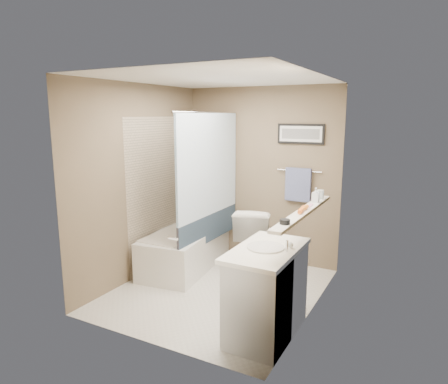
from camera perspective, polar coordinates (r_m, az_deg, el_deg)
The scene contains 33 objects.
ground at distance 4.82m, azimuth -0.86°, elevation -13.86°, with size 2.50×2.50×0.00m, color beige.
ceiling at distance 4.38m, azimuth -0.95°, elevation 15.64°, with size 2.20×2.50×0.04m, color white.
wall_back at distance 5.54m, azimuth 5.25°, elevation 2.39°, with size 2.20×0.04×2.40m, color brown.
wall_front at distance 3.45m, azimuth -10.83°, elevation -3.06°, with size 2.20×0.04×2.40m, color brown.
wall_left at distance 5.05m, azimuth -11.70°, elevation 1.37°, with size 0.04×2.50×2.40m, color brown.
wall_right at distance 4.05m, azimuth 12.61°, elevation -1.03°, with size 0.04×2.50×2.40m, color brown.
tile_surround at distance 5.48m, azimuth -8.40°, elevation 0.10°, with size 0.02×1.55×2.00m, color tan.
curtain_rod at distance 5.00m, azimuth -2.21°, elevation 11.28°, with size 0.02×0.02×1.55m, color silver.
curtain_upper at distance 5.04m, azimuth -2.16°, elevation 3.87°, with size 0.03×1.45×1.28m, color white.
curtain_lower at distance 5.21m, azimuth -2.09°, elevation -5.12°, with size 0.03×1.45×0.36m, color #293A4C.
mirror at distance 3.84m, azimuth 12.41°, elevation 4.68°, with size 0.02×1.60×1.00m, color silver.
shelf at distance 3.94m, azimuth 11.33°, elevation -2.80°, with size 0.12×1.60×0.03m, color silver.
towel_bar at distance 5.33m, azimuth 10.67°, elevation 2.99°, with size 0.02×0.02×0.60m, color silver.
towel at distance 5.34m, azimuth 10.54°, elevation 1.05°, with size 0.34×0.05×0.44m, color #8390BF.
art_frame at distance 5.30m, azimuth 10.91°, elevation 8.15°, with size 0.62×0.03×0.26m, color black.
art_mat at distance 5.29m, azimuth 10.86°, elevation 8.15°, with size 0.56×0.00×0.20m, color white.
art_image at distance 5.28m, azimuth 10.85°, elevation 8.15°, with size 0.50×0.00×0.13m, color #595959.
door at distance 3.19m, azimuth -3.02°, elevation -7.77°, with size 0.80×0.02×2.00m, color silver.
door_handle at distance 3.40m, azimuth -7.37°, elevation -6.63°, with size 0.02×0.02×0.10m, color silver.
bathtub at distance 5.45m, azimuth -5.49°, elevation -8.05°, with size 0.70×1.50×0.50m, color white.
tub_rim at distance 5.38m, azimuth -5.54°, elevation -5.53°, with size 0.56×1.36×0.02m, color beige.
toilet at distance 5.39m, azimuth 4.45°, elevation -6.40°, with size 0.46×0.81×0.83m, color white.
vanity at distance 3.82m, azimuth 6.12°, elevation -14.26°, with size 0.50×0.90×0.80m, color silver.
countertop at distance 3.66m, azimuth 6.11°, elevation -8.28°, with size 0.54×0.96×0.04m, color white.
sink_basin at distance 3.66m, azimuth 5.97°, elevation -7.84°, with size 0.34×0.34×0.01m, color silver.
faucet_spout at distance 3.58m, azimuth 8.98°, elevation -7.64°, with size 0.02×0.02×0.10m, color silver.
faucet_knob at distance 3.68m, azimuth 9.48°, elevation -7.48°, with size 0.05×0.05×0.05m, color silver.
candle_bowl_near at distance 3.42m, azimuth 8.68°, elevation -4.20°, with size 0.09×0.09×0.04m, color black.
hair_brush_front at distance 3.86m, azimuth 11.01°, elevation -2.51°, with size 0.04×0.04×0.22m, color orange.
hair_brush_back at distance 3.92m, azimuth 11.28°, elevation -2.32°, with size 0.04×0.04×0.22m, color orange.
pink_comb at distance 4.14m, azimuth 12.22°, elevation -1.89°, with size 0.03×0.16×0.01m, color pink.
glass_jar at distance 4.49m, azimuth 13.57°, elevation -0.35°, with size 0.08×0.08×0.10m, color silver.
soap_bottle at distance 4.31m, azimuth 12.97°, elevation -0.42°, with size 0.07×0.07×0.16m, color #999999.
Camera 1 is at (2.11, -3.83, 2.03)m, focal length 32.00 mm.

